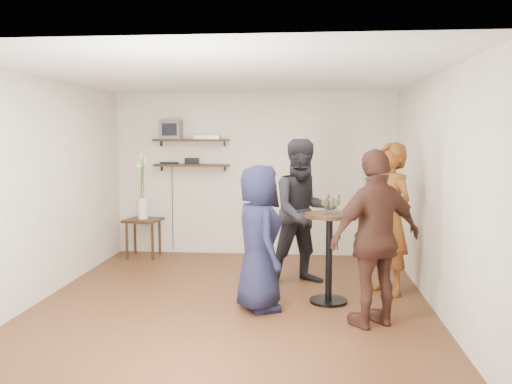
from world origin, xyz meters
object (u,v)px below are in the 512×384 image
radio (192,161)px  side_table (143,225)px  person_plaid (389,219)px  person_brown (376,238)px  dvd_deck (207,137)px  drinks_table (329,246)px  crt_monitor (172,130)px  person_navy (259,238)px  person_dark (304,212)px

radio → side_table: radio is taller
side_table → person_plaid: size_ratio=0.33×
side_table → person_plaid: 3.97m
person_brown → radio: bearing=-81.6°
dvd_deck → drinks_table: bearing=-52.2°
dvd_deck → crt_monitor: bearing=180.0°
crt_monitor → person_navy: bearing=-58.8°
crt_monitor → person_plaid: crt_monitor is taller
person_plaid → person_navy: (-1.52, -0.74, -0.12)m
dvd_deck → person_plaid: bearing=-37.2°
dvd_deck → person_navy: size_ratio=0.25×
drinks_table → person_plaid: 0.89m
crt_monitor → dvd_deck: bearing=0.0°
side_table → person_navy: person_navy is taller
drinks_table → person_dark: bearing=110.4°
radio → person_navy: person_navy is taller
person_dark → person_brown: person_dark is taller
person_brown → drinks_table: bearing=-90.0°
radio → person_dark: 2.46m
drinks_table → person_navy: (-0.78, -0.32, 0.14)m
crt_monitor → drinks_table: size_ratio=0.31×
crt_monitor → radio: 0.59m
radio → person_plaid: bearing=-34.6°
dvd_deck → person_navy: dvd_deck is taller
dvd_deck → person_navy: 3.09m
radio → person_plaid: (2.83, -1.95, -0.59)m
crt_monitor → dvd_deck: (0.58, 0.00, -0.12)m
radio → person_navy: bearing=-64.1°
drinks_table → crt_monitor: bearing=135.5°
radio → side_table: 1.28m
side_table → person_navy: bearing=-49.9°
dvd_deck → radio: size_ratio=1.82×
person_plaid → person_navy: person_plaid is taller
person_plaid → side_table: bearing=-145.0°
person_plaid → person_brown: (-0.30, -1.15, -0.02)m
person_brown → person_dark: bearing=-95.2°
radio → person_dark: bearing=-41.2°
crt_monitor → person_navy: 3.38m
dvd_deck → person_navy: bearing=-68.6°
drinks_table → person_navy: 0.86m
dvd_deck → person_dark: bearing=-45.6°
side_table → person_dark: person_dark is taller
dvd_deck → side_table: size_ratio=0.65×
person_plaid → person_dark: size_ratio=0.98×
radio → person_plaid: size_ratio=0.12×
radio → dvd_deck: bearing=0.0°
person_brown → crt_monitor: bearing=-78.2°
person_dark → person_brown: 1.69m
radio → person_plaid: person_plaid is taller
crt_monitor → radio: crt_monitor is taller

